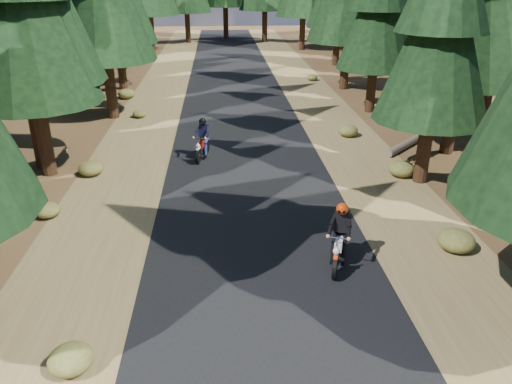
% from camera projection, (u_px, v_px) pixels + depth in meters
% --- Properties ---
extents(ground, '(120.00, 120.00, 0.00)m').
position_uv_depth(ground, '(260.00, 253.00, 13.23)').
color(ground, '#452C18').
rests_on(ground, ground).
extents(road, '(6.00, 100.00, 0.01)m').
position_uv_depth(road, '(249.00, 180.00, 17.79)').
color(road, black).
rests_on(road, ground).
extents(shoulder_l, '(3.20, 100.00, 0.01)m').
position_uv_depth(shoulder_l, '(118.00, 184.00, 17.48)').
color(shoulder_l, brown).
rests_on(shoulder_l, ground).
extents(shoulder_r, '(3.20, 100.00, 0.01)m').
position_uv_depth(shoulder_r, '(375.00, 177.00, 18.10)').
color(shoulder_r, brown).
rests_on(shoulder_r, ground).
extents(log_near, '(3.66, 3.69, 0.32)m').
position_uv_depth(log_near, '(414.00, 140.00, 21.61)').
color(log_near, '#4C4233').
rests_on(log_near, ground).
extents(understory_shrubs, '(14.99, 30.94, 0.59)m').
position_uv_depth(understory_shrubs, '(279.00, 159.00, 19.05)').
color(understory_shrubs, '#474C1E').
rests_on(understory_shrubs, ground).
extents(rider_lead, '(1.15, 1.94, 1.66)m').
position_uv_depth(rider_lead, '(339.00, 246.00, 12.44)').
color(rider_lead, beige).
rests_on(rider_lead, road).
extents(rider_follow, '(0.97, 1.87, 1.60)m').
position_uv_depth(rider_follow, '(202.00, 146.00, 19.68)').
color(rider_follow, '#97100A').
rests_on(rider_follow, road).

